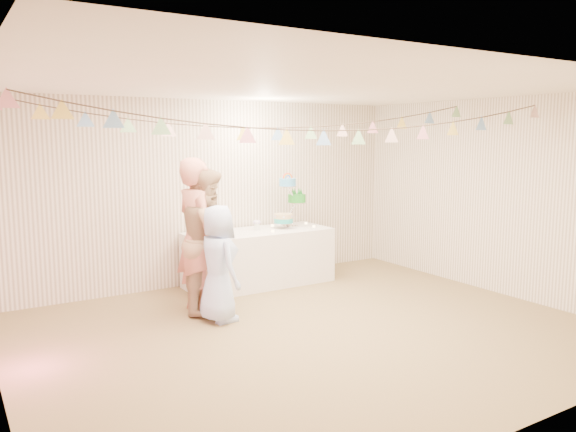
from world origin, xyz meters
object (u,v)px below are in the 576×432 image
cake_stand (290,204)px  person_adult_a (197,235)px  table (259,257)px  person_child (218,264)px  person_adult_b (209,240)px

cake_stand → person_adult_a: (-1.78, -0.76, -0.19)m
table → person_adult_a: person_adult_a is taller
cake_stand → person_adult_a: 1.94m
person_adult_a → cake_stand: bearing=-71.7°
table → cake_stand: size_ratio=2.79×
cake_stand → person_child: size_ratio=0.56×
person_child → person_adult_a: bearing=3.7°
person_adult_b → person_child: 0.47m
table → person_adult_a: 1.51m
person_adult_b → cake_stand: bearing=-32.8°
cake_stand → person_child: 2.15m
table → person_child: person_child is taller
cake_stand → person_adult_b: bearing=-154.2°
person_child → cake_stand: bearing=-58.5°
cake_stand → person_adult_a: bearing=-156.9°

